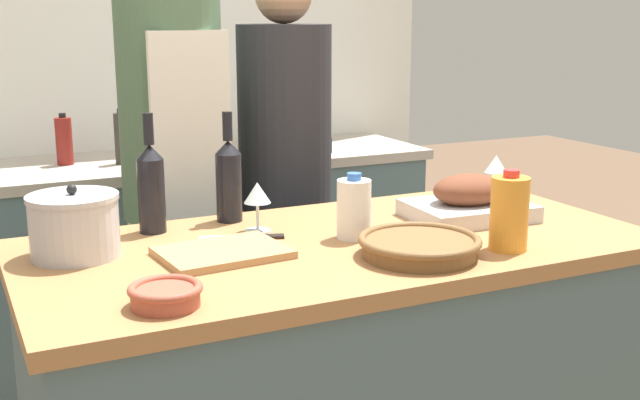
# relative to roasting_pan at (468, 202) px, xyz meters

# --- Properties ---
(back_counter) EXTENTS (2.10, 0.60, 0.91)m
(back_counter) POSITION_rel_roasting_pan_xyz_m (-0.42, 1.41, -0.52)
(back_counter) COLOR #4C666B
(back_counter) RESTS_ON ground_plane
(back_wall) EXTENTS (2.60, 0.10, 2.55)m
(back_wall) POSITION_rel_roasting_pan_xyz_m (-0.42, 1.76, 0.29)
(back_wall) COLOR silver
(back_wall) RESTS_ON ground_plane
(roasting_pan) EXTENTS (0.33, 0.26, 0.13)m
(roasting_pan) POSITION_rel_roasting_pan_xyz_m (0.00, 0.00, 0.00)
(roasting_pan) COLOR #BCBCC1
(roasting_pan) RESTS_ON kitchen_island
(wicker_basket) EXTENTS (0.29, 0.29, 0.05)m
(wicker_basket) POSITION_rel_roasting_pan_xyz_m (-0.31, -0.24, -0.02)
(wicker_basket) COLOR brown
(wicker_basket) RESTS_ON kitchen_island
(cutting_board) EXTENTS (0.30, 0.24, 0.02)m
(cutting_board) POSITION_rel_roasting_pan_xyz_m (-0.73, -0.04, -0.04)
(cutting_board) COLOR #AD7F51
(cutting_board) RESTS_ON kitchen_island
(stock_pot) EXTENTS (0.21, 0.21, 0.17)m
(stock_pot) POSITION_rel_roasting_pan_xyz_m (-1.04, 0.11, 0.03)
(stock_pot) COLOR #B7B7BC
(stock_pot) RESTS_ON kitchen_island
(mixing_bowl) EXTENTS (0.15, 0.15, 0.05)m
(mixing_bowl) POSITION_rel_roasting_pan_xyz_m (-0.93, -0.31, -0.02)
(mixing_bowl) COLOR #A84C38
(mixing_bowl) RESTS_ON kitchen_island
(juice_jug) EXTENTS (0.09, 0.09, 0.20)m
(juice_jug) POSITION_rel_roasting_pan_xyz_m (-0.09, -0.29, 0.04)
(juice_jug) COLOR orange
(juice_jug) RESTS_ON kitchen_island
(milk_jug) EXTENTS (0.09, 0.09, 0.17)m
(milk_jug) POSITION_rel_roasting_pan_xyz_m (-0.38, -0.04, 0.03)
(milk_jug) COLOR white
(milk_jug) RESTS_ON kitchen_island
(wine_bottle_green) EXTENTS (0.07, 0.07, 0.30)m
(wine_bottle_green) POSITION_rel_roasting_pan_xyz_m (-0.60, 0.26, 0.07)
(wine_bottle_green) COLOR black
(wine_bottle_green) RESTS_ON kitchen_island
(wine_bottle_dark) EXTENTS (0.07, 0.07, 0.31)m
(wine_bottle_dark) POSITION_rel_roasting_pan_xyz_m (-0.82, 0.24, 0.07)
(wine_bottle_dark) COLOR black
(wine_bottle_dark) RESTS_ON kitchen_island
(wine_glass_left) EXTENTS (0.07, 0.07, 0.13)m
(wine_glass_left) POSITION_rel_roasting_pan_xyz_m (-0.57, 0.13, 0.05)
(wine_glass_left) COLOR silver
(wine_glass_left) RESTS_ON kitchen_island
(wine_glass_right) EXTENTS (0.07, 0.07, 0.13)m
(wine_glass_right) POSITION_rel_roasting_pan_xyz_m (0.23, 0.18, 0.05)
(wine_glass_right) COLOR silver
(wine_glass_right) RESTS_ON kitchen_island
(knife_chef) EXTENTS (0.21, 0.10, 0.01)m
(knife_chef) POSITION_rel_roasting_pan_xyz_m (-0.63, 0.08, -0.04)
(knife_chef) COLOR #B7B7BC
(knife_chef) RESTS_ON kitchen_island
(stand_mixer) EXTENTS (0.18, 0.14, 0.36)m
(stand_mixer) POSITION_rel_roasting_pan_xyz_m (0.11, 1.30, 0.08)
(stand_mixer) COLOR #333842
(stand_mixer) RESTS_ON back_counter
(condiment_bottle_tall) EXTENTS (0.06, 0.06, 0.20)m
(condiment_bottle_tall) POSITION_rel_roasting_pan_xyz_m (-0.86, 1.45, 0.02)
(condiment_bottle_tall) COLOR maroon
(condiment_bottle_tall) RESTS_ON back_counter
(condiment_bottle_short) EXTENTS (0.05, 0.05, 0.22)m
(condiment_bottle_short) POSITION_rel_roasting_pan_xyz_m (-0.66, 1.37, 0.03)
(condiment_bottle_short) COLOR #332D28
(condiment_bottle_short) RESTS_ON back_counter
(condiment_bottle_extra) EXTENTS (0.07, 0.07, 0.22)m
(condiment_bottle_extra) POSITION_rel_roasting_pan_xyz_m (-0.07, 1.42, 0.03)
(condiment_bottle_extra) COLOR maroon
(condiment_bottle_extra) RESTS_ON back_counter
(person_cook_aproned) EXTENTS (0.33, 0.34, 1.75)m
(person_cook_aproned) POSITION_rel_roasting_pan_xyz_m (-0.62, 0.74, -0.01)
(person_cook_aproned) COLOR beige
(person_cook_aproned) RESTS_ON ground_plane
(person_cook_guest) EXTENTS (0.32, 0.32, 1.64)m
(person_cook_guest) POSITION_rel_roasting_pan_xyz_m (-0.23, 0.75, -0.07)
(person_cook_guest) COLOR beige
(person_cook_guest) RESTS_ON ground_plane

